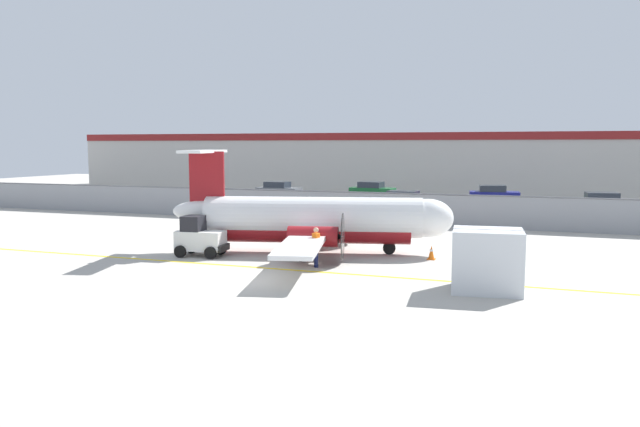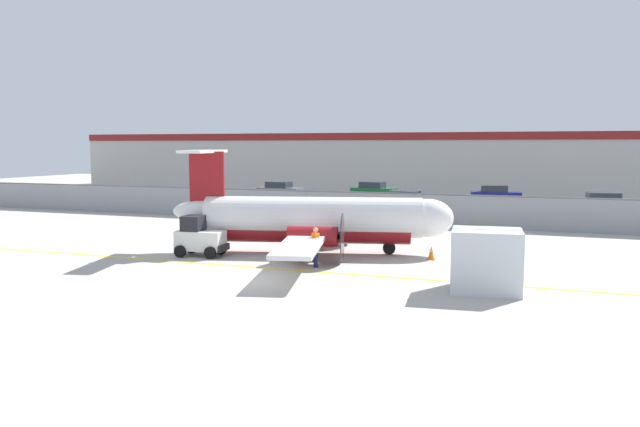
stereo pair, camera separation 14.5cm
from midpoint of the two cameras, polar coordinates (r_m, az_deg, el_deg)
name	(u,v)px [view 2 (the right image)]	position (r m, az deg, el deg)	size (l,w,h in m)	color
ground_plane	(295,270)	(25.89, -2.14, -5.20)	(140.00, 140.00, 0.01)	#ADA89E
perimeter_fence	(388,207)	(40.85, 6.30, 0.56)	(98.00, 0.10, 2.10)	gray
parking_lot_strip	(421,207)	(52.14, 9.26, 0.58)	(98.00, 17.00, 0.12)	#38383A
background_building	(453,163)	(70.18, 12.12, 4.58)	(91.00, 8.10, 6.50)	beige
commuter_airplane	(318,220)	(29.74, -0.07, -0.58)	(13.45, 15.92, 4.92)	white
baggage_tug	(199,238)	(29.58, -10.83, -2.19)	(2.43, 1.57, 1.88)	silver
ground_crew_worker	(316,245)	(26.39, -0.25, -2.88)	(0.45, 0.53, 1.70)	#191E4C
cargo_container	(486,261)	(22.79, 15.14, -4.18)	(2.59, 2.24, 2.20)	silver
traffic_cone_near_left	(293,238)	(32.49, -2.36, -2.30)	(0.36, 0.36, 0.64)	orange
traffic_cone_near_right	(431,253)	(28.65, 10.27, -3.55)	(0.36, 0.36, 0.64)	orange
traffic_cone_far_left	(283,247)	(29.79, -3.30, -3.08)	(0.36, 0.36, 0.64)	orange
parked_car_0	(280,190)	(59.54, -3.61, 2.15)	(4.31, 2.24, 1.58)	slate
parked_car_1	(374,190)	(59.47, 4.98, 2.14)	(4.38, 2.40, 1.58)	#19662D
parked_car_2	(405,202)	(47.77, 7.91, 1.09)	(4.33, 2.28, 1.58)	red
parked_car_3	(495,194)	(56.23, 15.80, 1.69)	(4.39, 2.45, 1.58)	navy
parked_car_4	(601,203)	(50.25, 24.41, 0.84)	(4.37, 2.39, 1.58)	#19662D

